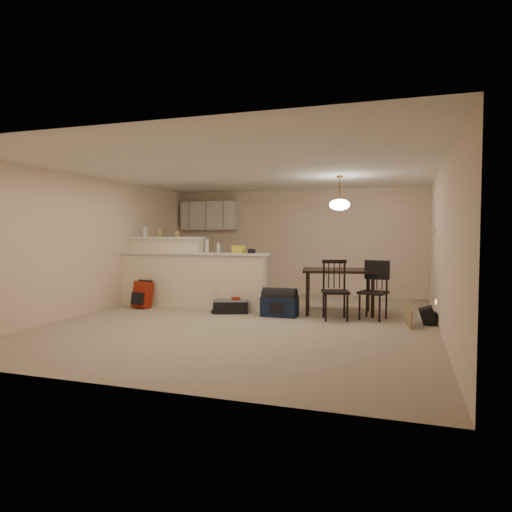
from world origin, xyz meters
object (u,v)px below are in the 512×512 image
at_px(dining_chair_far, 373,291).
at_px(navy_duffel, 280,306).
at_px(suitcase, 231,307).
at_px(red_backpack, 143,295).
at_px(dining_chair_near, 335,290).
at_px(pendant_lamp, 340,204).
at_px(black_daypack, 428,316).
at_px(dining_table, 339,275).

bearing_deg(dining_chair_far, navy_duffel, -156.50).
bearing_deg(suitcase, red_backpack, 162.35).
height_order(dining_chair_near, suitcase, dining_chair_near).
relative_size(pendant_lamp, red_backpack, 1.20).
height_order(dining_chair_far, suitcase, dining_chair_far).
bearing_deg(pendant_lamp, navy_duffel, -148.66).
xyz_separation_m(pendant_lamp, suitcase, (-1.91, -0.52, -1.88)).
relative_size(dining_chair_far, black_daypack, 3.25).
distance_m(dining_chair_near, red_backpack, 3.78).
relative_size(dining_table, pendant_lamp, 2.32).
bearing_deg(red_backpack, navy_duffel, 10.99).
height_order(dining_chair_near, navy_duffel, dining_chair_near).
xyz_separation_m(dining_table, navy_duffel, (-0.96, -0.58, -0.54)).
xyz_separation_m(pendant_lamp, red_backpack, (-3.74, -0.57, -1.73)).
bearing_deg(dining_chair_far, red_backpack, -161.03).
distance_m(navy_duffel, black_daypack, 2.46).
xyz_separation_m(dining_table, red_backpack, (-3.74, -0.57, -0.46)).
bearing_deg(dining_table, black_daypack, -29.62).
bearing_deg(dining_chair_far, suitcase, -160.54).
bearing_deg(dining_chair_far, black_daypack, 8.81).
bearing_deg(dining_chair_far, dining_table, 164.81).
distance_m(dining_chair_near, suitcase, 1.98).
bearing_deg(navy_duffel, red_backpack, 179.75).
height_order(pendant_lamp, suitcase, pendant_lamp).
height_order(dining_table, navy_duffel, dining_table).
relative_size(navy_duffel, black_daypack, 2.09).
bearing_deg(dining_chair_far, pendant_lamp, 164.81).
height_order(pendant_lamp, black_daypack, pendant_lamp).
xyz_separation_m(dining_table, suitcase, (-1.91, -0.52, -0.61)).
bearing_deg(suitcase, dining_chair_near, -22.03).
distance_m(suitcase, red_backpack, 1.84).
bearing_deg(black_daypack, dining_table, 69.90).
xyz_separation_m(suitcase, red_backpack, (-1.84, -0.05, 0.15)).
xyz_separation_m(pendant_lamp, black_daypack, (1.50, -0.52, -1.86)).
relative_size(dining_chair_near, suitcase, 1.60).
xyz_separation_m(pendant_lamp, navy_duffel, (-0.96, -0.58, -1.82)).
distance_m(dining_chair_far, navy_duffel, 1.63).
bearing_deg(dining_chair_near, navy_duffel, 162.81).
distance_m(pendant_lamp, black_daypack, 2.44).
bearing_deg(dining_chair_near, dining_chair_far, 4.02).
xyz_separation_m(dining_chair_far, navy_duffel, (-1.59, -0.19, -0.32)).
xyz_separation_m(navy_duffel, black_daypack, (2.46, 0.07, -0.04)).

